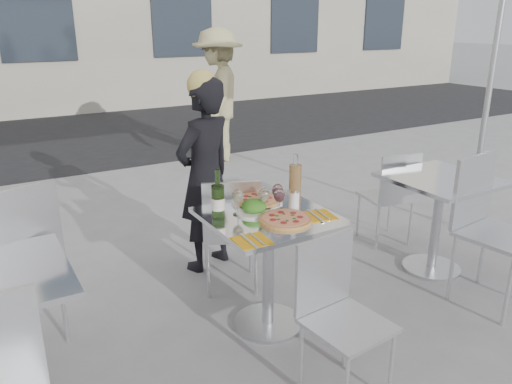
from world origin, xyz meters
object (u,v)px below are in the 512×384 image
chair_near (336,304)px  napkin_left (252,241)px  pizza_far (257,201)px  napkin_right (318,215)px  wineglass_red_b (278,191)px  salad_plate (254,207)px  wine_bottle (218,200)px  woman_diner (205,176)px  pizza_near (286,219)px  wineglass_white_b (264,196)px  sugar_shaker (294,198)px  wineglass_white_a (238,197)px  side_chair_lfar (13,257)px  side_table_right (439,204)px  chair_far (231,226)px  carafe (295,180)px  side_chair_rnear (487,218)px  wineglass_red_a (279,196)px  pedestrian_b (219,96)px  side_chair_rfar (392,191)px  main_table (269,247)px

chair_near → napkin_left: size_ratio=4.10×
pizza_far → napkin_right: bearing=-61.9°
wineglass_red_b → salad_plate: bearing=179.2°
wine_bottle → wineglass_red_b: size_ratio=1.87×
woman_diner → wine_bottle: woman_diner is taller
pizza_near → wineglass_white_b: size_ratio=1.92×
wineglass_white_b → napkin_right: 0.34m
sugar_shaker → wineglass_white_a: 0.37m
pizza_near → wineglass_red_b: 0.23m
side_chair_lfar → sugar_shaker: size_ratio=9.61×
side_chair_lfar → wine_bottle: bearing=142.5°
side_table_right → sugar_shaker: (-1.29, 0.05, 0.26)m
side_chair_lfar → wineglass_white_b: size_ratio=6.53×
side_table_right → napkin_left: (-1.77, -0.27, 0.21)m
chair_far → sugar_shaker: sugar_shaker is taller
carafe → napkin_right: bearing=-101.1°
side_chair_lfar → chair_near: bearing=122.1°
side_chair_rnear → napkin_right: (-1.20, 0.29, 0.16)m
side_chair_lfar → salad_plate: 1.37m
chair_near → wineglass_red_a: wineglass_red_a is taller
chair_far → woman_diner: bearing=-70.1°
woman_diner → wineglass_white_b: 0.92m
pizza_far → wineglass_red_b: 0.18m
chair_near → sugar_shaker: (0.21, 0.70, 0.32)m
pedestrian_b → pizza_near: bearing=9.6°
side_chair_rnear → wineglass_red_a: (-1.37, 0.43, 0.27)m
wineglass_white_a → napkin_right: bearing=-32.9°
pizza_near → chair_far: bearing=93.3°
side_chair_rfar → pizza_near: size_ratio=2.72×
pedestrian_b → pizza_far: bearing=7.9°
chair_far → napkin_left: (-0.27, -0.76, 0.25)m
wine_bottle → wineglass_red_a: 0.36m
woman_diner → napkin_right: size_ratio=7.02×
side_chair_rnear → woman_diner: (-1.42, 1.39, 0.14)m
chair_near → wine_bottle: wine_bottle is taller
side_chair_lfar → salad_plate: side_chair_lfar is taller
side_chair_rfar → wineglass_white_b: bearing=28.6°
side_chair_rnear → woman_diner: woman_diner is taller
salad_plate → wineglass_white_a: (-0.09, 0.03, 0.07)m
side_table_right → wineglass_white_a: bearing=176.5°
sugar_shaker → napkin_left: sugar_shaker is taller
salad_plate → pizza_far: bearing=53.7°
main_table → wineglass_red_b: size_ratio=4.76×
pedestrian_b → napkin_right: bearing=12.4°
salad_plate → side_chair_rfar: bearing=15.4°
chair_near → wineglass_red_a: (0.06, 0.64, 0.37)m
main_table → wineglass_white_b: bearing=103.4°
side_table_right → chair_far: chair_far is taller
sugar_shaker → main_table: bearing=-166.4°
carafe → napkin_left: carafe is taller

